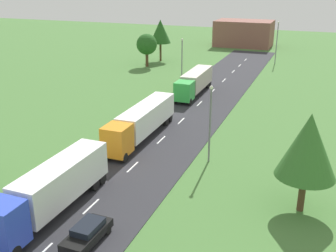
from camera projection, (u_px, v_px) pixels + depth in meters
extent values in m
cube|color=#2B2B30|center=(127.00, 173.00, 38.00)|extent=(10.00, 140.00, 0.06)
cube|color=white|center=(91.00, 206.00, 32.43)|extent=(0.16, 2.40, 0.01)
cube|color=white|center=(133.00, 167.00, 39.11)|extent=(0.16, 2.40, 0.01)
cube|color=white|center=(161.00, 140.00, 45.61)|extent=(0.16, 2.40, 0.01)
cube|color=white|center=(181.00, 121.00, 51.57)|extent=(0.16, 2.40, 0.01)
cube|color=white|center=(199.00, 104.00, 58.58)|extent=(0.16, 2.40, 0.01)
cube|color=white|center=(213.00, 91.00, 64.96)|extent=(0.16, 2.40, 0.01)
cube|color=white|center=(224.00, 80.00, 71.76)|extent=(0.16, 2.40, 0.01)
cube|color=white|center=(233.00, 71.00, 78.37)|extent=(0.16, 2.40, 0.01)
cube|color=white|center=(240.00, 65.00, 83.67)|extent=(0.16, 2.40, 0.01)
cube|color=white|center=(246.00, 60.00, 89.35)|extent=(0.16, 2.40, 0.01)
cube|color=blue|center=(4.00, 224.00, 26.51)|extent=(2.47, 2.26, 3.09)
cube|color=white|center=(62.00, 179.00, 31.98)|extent=(2.63, 9.82, 2.90)
cube|color=black|center=(64.00, 198.00, 32.55)|extent=(1.02, 9.31, 0.24)
cylinder|color=black|center=(95.00, 185.00, 34.78)|extent=(0.36, 1.00, 1.00)
cylinder|color=black|center=(74.00, 180.00, 35.51)|extent=(0.36, 1.00, 1.00)
cylinder|color=black|center=(102.00, 179.00, 35.81)|extent=(0.36, 1.00, 1.00)
cylinder|color=black|center=(82.00, 175.00, 36.53)|extent=(0.36, 1.00, 1.00)
cube|color=orange|center=(117.00, 140.00, 40.35)|extent=(2.45, 2.73, 2.96)
cube|color=black|center=(111.00, 140.00, 39.03)|extent=(2.10, 0.11, 1.30)
cube|color=white|center=(147.00, 116.00, 46.77)|extent=(2.53, 11.36, 2.68)
cube|color=black|center=(147.00, 128.00, 47.31)|extent=(0.93, 10.78, 0.24)
cylinder|color=black|center=(124.00, 158.00, 39.92)|extent=(0.35, 1.00, 1.00)
cylinder|color=black|center=(105.00, 155.00, 40.62)|extent=(0.35, 1.00, 1.00)
cylinder|color=black|center=(166.00, 121.00, 49.98)|extent=(0.35, 1.00, 1.00)
cylinder|color=black|center=(150.00, 119.00, 50.68)|extent=(0.35, 1.00, 1.00)
cylinder|color=black|center=(170.00, 118.00, 51.17)|extent=(0.35, 1.00, 1.00)
cylinder|color=black|center=(155.00, 116.00, 51.87)|extent=(0.35, 1.00, 1.00)
cube|color=green|center=(184.00, 91.00, 58.14)|extent=(2.48, 2.73, 2.68)
cube|color=black|center=(181.00, 90.00, 56.84)|extent=(2.10, 0.13, 1.18)
cube|color=beige|center=(197.00, 79.00, 63.77)|extent=(2.65, 9.63, 2.62)
cube|color=black|center=(197.00, 88.00, 64.29)|extent=(1.05, 9.13, 0.24)
cylinder|color=black|center=(190.00, 102.00, 57.68)|extent=(0.37, 1.01, 1.00)
cylinder|color=black|center=(176.00, 100.00, 58.35)|extent=(0.37, 1.01, 1.00)
cylinder|color=black|center=(208.00, 85.00, 66.52)|extent=(0.37, 1.01, 1.00)
cylinder|color=black|center=(195.00, 84.00, 67.20)|extent=(0.37, 1.01, 1.00)
cylinder|color=black|center=(210.00, 84.00, 67.54)|extent=(0.37, 1.01, 1.00)
cylinder|color=black|center=(197.00, 82.00, 68.21)|extent=(0.37, 1.01, 1.00)
cube|color=black|center=(87.00, 235.00, 27.83)|extent=(1.90, 4.18, 0.61)
cube|color=black|center=(88.00, 226.00, 27.82)|extent=(1.56, 2.36, 0.47)
cylinder|color=black|center=(65.00, 248.00, 27.00)|extent=(0.24, 0.65, 0.64)
cylinder|color=black|center=(108.00, 230.00, 28.86)|extent=(0.24, 0.65, 0.64)
cylinder|color=black|center=(89.00, 225.00, 29.43)|extent=(0.24, 0.65, 0.64)
cylinder|color=slate|center=(210.00, 126.00, 39.17)|extent=(0.18, 0.18, 7.46)
sphere|color=silver|center=(211.00, 88.00, 37.83)|extent=(0.36, 0.36, 0.36)
cylinder|color=slate|center=(182.00, 63.00, 67.27)|extent=(0.18, 0.18, 7.56)
sphere|color=silver|center=(182.00, 39.00, 65.92)|extent=(0.36, 0.36, 0.36)
cylinder|color=slate|center=(277.00, 44.00, 84.31)|extent=(0.18, 0.18, 8.34)
sphere|color=silver|center=(279.00, 22.00, 82.83)|extent=(0.36, 0.36, 0.36)
cylinder|color=#513823|center=(302.00, 193.00, 31.54)|extent=(0.54, 0.54, 3.00)
cone|color=#38702D|center=(308.00, 146.00, 30.15)|extent=(4.57, 4.57, 5.02)
cylinder|color=#513823|center=(147.00, 59.00, 82.55)|extent=(0.59, 0.59, 2.95)
sphere|color=#23561E|center=(147.00, 44.00, 81.50)|extent=(4.15, 4.15, 4.15)
cylinder|color=#513823|center=(161.00, 52.00, 87.77)|extent=(0.44, 0.44, 3.88)
cone|color=#23561E|center=(160.00, 31.00, 86.25)|extent=(4.44, 4.44, 4.88)
cube|color=brown|center=(244.00, 33.00, 106.31)|extent=(14.47, 9.58, 6.56)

